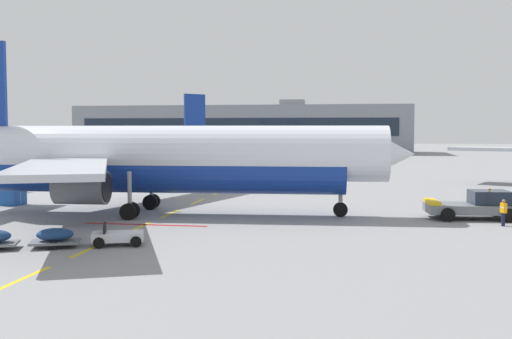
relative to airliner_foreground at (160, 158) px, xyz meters
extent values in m
plane|color=gray|center=(22.56, 13.26, -3.95)|extent=(400.00, 400.00, 0.00)
cube|color=yellow|center=(0.56, -18.66, -3.95)|extent=(0.24, 4.00, 0.01)
cube|color=yellow|center=(0.56, -12.78, -3.95)|extent=(0.24, 4.00, 0.01)
cube|color=yellow|center=(0.56, -5.75, -3.95)|extent=(0.24, 4.00, 0.01)
cube|color=yellow|center=(0.56, 0.34, -3.95)|extent=(0.24, 4.00, 0.01)
cube|color=yellow|center=(0.56, 7.75, -3.95)|extent=(0.24, 4.00, 0.01)
cube|color=yellow|center=(0.56, 15.17, -3.95)|extent=(0.24, 4.00, 0.01)
cube|color=yellow|center=(0.56, 22.13, -3.95)|extent=(0.24, 4.00, 0.01)
cube|color=yellow|center=(0.56, 28.55, -3.95)|extent=(0.24, 4.00, 0.01)
cube|color=yellow|center=(0.56, 34.60, -3.95)|extent=(0.24, 4.00, 0.01)
cube|color=yellow|center=(0.56, 41.24, -3.95)|extent=(0.24, 4.00, 0.01)
cube|color=yellow|center=(0.56, 47.45, -3.95)|extent=(0.24, 4.00, 0.01)
cube|color=yellow|center=(0.56, 53.96, -3.95)|extent=(0.24, 4.00, 0.01)
cube|color=yellow|center=(0.56, 60.38, -3.95)|extent=(0.24, 4.00, 0.01)
cube|color=#B21414|center=(0.56, -4.74, -3.95)|extent=(8.00, 0.40, 0.01)
cylinder|color=silver|center=(0.58, 0.04, 0.35)|extent=(30.28, 5.74, 3.80)
cylinder|color=navy|center=(0.58, 0.04, -0.69)|extent=(24.67, 5.07, 3.50)
cone|color=silver|center=(15.60, 1.01, 0.35)|extent=(3.73, 3.94, 3.72)
cube|color=#192333|center=(14.55, 0.94, 1.02)|extent=(1.78, 2.95, 0.60)
cube|color=#B7BCC6|center=(-3.93, 8.26, -0.12)|extent=(9.19, 17.66, 0.36)
cube|color=#B7BCC6|center=(-2.83, -8.70, -0.12)|extent=(11.06, 17.52, 0.36)
cylinder|color=#4C4F54|center=(-3.89, 5.26, -1.57)|extent=(3.33, 2.30, 2.10)
cylinder|color=black|center=(-2.29, 5.36, -1.57)|extent=(0.24, 1.79, 1.79)
cylinder|color=#4C4F54|center=(-3.18, -5.72, -1.57)|extent=(3.33, 2.30, 2.10)
cylinder|color=black|center=(-1.58, -5.61, -1.57)|extent=(0.24, 1.79, 1.79)
cylinder|color=gray|center=(12.46, 0.81, -2.12)|extent=(0.28, 0.28, 2.67)
cylinder|color=black|center=(12.46, 0.81, -3.45)|extent=(1.01, 0.34, 0.99)
cylinder|color=gray|center=(-1.58, 2.50, -2.09)|extent=(0.28, 0.28, 2.61)
cylinder|color=black|center=(-1.60, 2.85, -3.40)|extent=(1.12, 0.42, 1.10)
cylinder|color=black|center=(-1.56, 2.15, -3.40)|extent=(1.12, 0.42, 1.10)
cylinder|color=gray|center=(-1.24, -2.69, -2.09)|extent=(0.28, 0.28, 2.61)
cylinder|color=black|center=(-1.27, -2.34, -3.40)|extent=(1.12, 0.42, 1.10)
cylinder|color=black|center=(-1.22, -3.04, -3.40)|extent=(1.12, 0.42, 1.10)
cube|color=slate|center=(21.14, 1.37, -3.25)|extent=(6.24, 3.35, 0.60)
cube|color=#192333|center=(22.22, 1.47, -2.50)|extent=(2.59, 2.34, 0.90)
cube|color=yellow|center=(18.51, 1.12, -2.83)|extent=(0.93, 2.57, 0.24)
sphere|color=orange|center=(22.22, 1.47, -1.95)|extent=(0.16, 0.16, 0.16)
cylinder|color=black|center=(19.36, -0.20, -3.50)|extent=(0.93, 0.48, 0.90)
cylinder|color=black|center=(19.10, 2.58, -3.50)|extent=(0.93, 0.48, 0.90)
cylinder|color=black|center=(23.18, 0.16, -3.50)|extent=(0.93, 0.48, 0.90)
cylinder|color=black|center=(22.92, 2.94, -3.50)|extent=(0.93, 0.48, 0.90)
cylinder|color=white|center=(-24.02, 53.55, 0.31)|extent=(21.68, 25.52, 3.76)
cylinder|color=navy|center=(-24.02, 53.55, -0.73)|extent=(17.96, 21.02, 3.46)
cone|color=white|center=(-33.40, 41.97, 0.31)|extent=(5.05, 5.01, 3.69)
cone|color=white|center=(-14.21, 65.66, 0.78)|extent=(5.10, 5.24, 3.20)
cube|color=#192333|center=(-32.75, 42.78, 0.97)|extent=(3.19, 3.01, 0.59)
cube|color=navy|center=(-15.30, 64.32, 5.16)|extent=(3.02, 3.61, 5.94)
cube|color=white|center=(-12.40, 62.86, 1.06)|extent=(6.92, 6.45, 0.24)
cube|color=white|center=(-17.32, 66.85, 1.06)|extent=(6.92, 6.45, 0.24)
cube|color=#B7BCC6|center=(-15.01, 51.31, -0.16)|extent=(12.89, 16.82, 0.36)
cube|color=#B7BCC6|center=(-28.09, 61.90, -0.16)|extent=(17.45, 10.15, 0.36)
cylinder|color=#4C4F54|center=(-17.22, 53.29, -1.60)|extent=(3.61, 3.77, 2.08)
cylinder|color=black|center=(-18.22, 52.06, -1.60)|extent=(1.45, 1.20, 1.77)
cylinder|color=#4C4F54|center=(-25.68, 60.15, -1.60)|extent=(3.61, 3.77, 2.08)
cylinder|color=black|center=(-26.68, 58.92, -1.60)|extent=(1.45, 1.20, 1.77)
cylinder|color=gray|center=(-31.44, 44.39, -2.14)|extent=(0.28, 0.28, 2.64)
cylinder|color=black|center=(-31.44, 44.39, -3.46)|extent=(0.83, 0.94, 0.98)
cylinder|color=gray|center=(-20.78, 53.47, -2.11)|extent=(0.28, 0.28, 2.58)
cylinder|color=black|center=(-20.51, 53.25, -3.41)|extent=(0.95, 1.06, 1.09)
cylinder|color=black|center=(-21.05, 53.68, -3.41)|extent=(0.95, 1.06, 1.09)
cylinder|color=gray|center=(-24.78, 56.71, -2.11)|extent=(0.28, 0.28, 2.58)
cylinder|color=black|center=(-24.51, 56.49, -3.41)|extent=(0.95, 1.06, 1.09)
cylinder|color=black|center=(-25.05, 56.92, -3.41)|extent=(0.95, 1.06, 1.09)
cube|color=black|center=(-10.11, 21.14, -3.21)|extent=(7.05, 6.10, 0.60)
cube|color=#606638|center=(-11.97, 22.52, -2.36)|extent=(3.28, 3.27, 1.10)
cube|color=#192333|center=(-12.89, 23.21, -2.26)|extent=(1.19, 1.58, 0.64)
cube|color=silver|center=(-9.33, 20.56, -1.86)|extent=(5.25, 4.76, 2.10)
cylinder|color=black|center=(-12.63, 21.52, -3.47)|extent=(0.94, 0.80, 0.96)
cylinder|color=black|center=(-11.20, 23.44, -3.47)|extent=(0.94, 0.80, 0.96)
cylinder|color=black|center=(-9.03, 18.84, -3.47)|extent=(0.94, 0.80, 0.96)
cylinder|color=black|center=(-7.60, 20.77, -3.47)|extent=(0.94, 0.80, 0.96)
cylinder|color=black|center=(-19.58, 12.24, -3.47)|extent=(0.75, 0.96, 0.96)
cube|color=silver|center=(-24.22, 19.48, -2.36)|extent=(2.85, 2.90, 1.10)
cube|color=#192333|center=(-23.92, 20.59, -2.26)|extent=(1.87, 0.56, 0.64)
cylinder|color=black|center=(-23.08, 19.10, -3.47)|extent=(0.52, 1.00, 0.96)
cube|color=silver|center=(1.53, -11.46, -3.49)|extent=(2.92, 2.22, 0.44)
cube|color=black|center=(0.93, -11.69, -3.09)|extent=(0.50, 1.09, 0.56)
cylinder|color=black|center=(2.14, -10.49, -3.67)|extent=(0.59, 0.36, 0.56)
cylinder|color=black|center=(2.63, -11.80, -3.67)|extent=(0.59, 0.36, 0.56)
cylinder|color=black|center=(0.44, -11.12, -3.67)|extent=(0.59, 0.36, 0.56)
cylinder|color=black|center=(0.92, -12.43, -3.67)|extent=(0.59, 0.36, 0.56)
cube|color=slate|center=(-1.37, -12.54, -3.67)|extent=(2.77, 2.24, 0.12)
ellipsoid|color=navy|center=(-1.37, -12.54, -3.29)|extent=(2.13, 1.76, 0.64)
cylinder|color=black|center=(-1.61, -11.90, -3.73)|extent=(0.46, 0.28, 0.44)
cylinder|color=black|center=(-1.14, -13.17, -3.73)|extent=(0.46, 0.28, 0.44)
cylinder|color=#191E38|center=(22.45, -1.55, -3.54)|extent=(0.16, 0.16, 0.81)
cylinder|color=#191E38|center=(22.55, -1.34, -3.54)|extent=(0.16, 0.16, 0.81)
cube|color=orange|center=(22.50, -1.44, -2.83)|extent=(0.35, 0.52, 0.61)
cube|color=silver|center=(22.50, -1.44, -2.80)|extent=(0.36, 0.53, 0.06)
sphere|color=#8C664C|center=(22.50, -1.44, -2.42)|extent=(0.22, 0.22, 0.22)
cylinder|color=orange|center=(22.55, -1.73, -2.80)|extent=(0.09, 0.09, 0.55)
cylinder|color=orange|center=(22.45, -1.16, -2.80)|extent=(0.09, 0.09, 0.55)
cube|color=#194C9E|center=(-13.25, 3.05, -3.15)|extent=(1.76, 1.72, 1.60)
cube|color=silver|center=(-13.25, 3.05, -3.15)|extent=(1.61, 0.22, 1.36)
cube|color=gray|center=(-16.16, 114.55, 1.89)|extent=(83.27, 22.72, 11.69)
cube|color=#192333|center=(-16.16, 103.12, 2.48)|extent=(76.61, 0.12, 4.21)
cube|color=gray|center=(-3.67, 114.55, 8.54)|extent=(6.00, 5.00, 1.60)
camera|label=1|loc=(13.88, -41.16, 2.04)|focal=43.25mm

